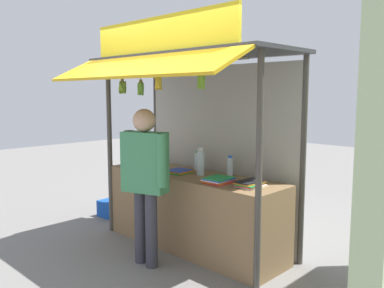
# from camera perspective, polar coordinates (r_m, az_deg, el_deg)

# --- Properties ---
(ground_plane) EXTENTS (20.00, 20.00, 0.00)m
(ground_plane) POSITION_cam_1_polar(r_m,az_deg,el_deg) (4.87, -0.00, -14.16)
(ground_plane) COLOR slate
(stall_counter) EXTENTS (2.27, 0.65, 0.85)m
(stall_counter) POSITION_cam_1_polar(r_m,az_deg,el_deg) (4.74, -0.00, -9.35)
(stall_counter) COLOR olive
(stall_counter) RESTS_ON ground
(stall_structure) EXTENTS (2.47, 1.51, 2.54)m
(stall_structure) POSITION_cam_1_polar(r_m,az_deg,el_deg) (4.62, 0.82, 4.20)
(stall_structure) COLOR #4C4742
(stall_structure) RESTS_ON ground
(water_bottle_front_right) EXTENTS (0.06, 0.06, 0.23)m
(water_bottle_front_right) POSITION_cam_1_polar(r_m,az_deg,el_deg) (4.91, 0.73, -2.38)
(water_bottle_front_right) COLOR silver
(water_bottle_front_right) RESTS_ON stall_counter
(water_bottle_mid_right) EXTENTS (0.07, 0.07, 0.24)m
(water_bottle_mid_right) POSITION_cam_1_polar(r_m,az_deg,el_deg) (4.55, 5.34, -3.14)
(water_bottle_mid_right) COLOR silver
(water_bottle_mid_right) RESTS_ON stall_counter
(water_bottle_mid_left) EXTENTS (0.09, 0.09, 0.32)m
(water_bottle_mid_left) POSITION_cam_1_polar(r_m,az_deg,el_deg) (4.57, 1.19, -2.57)
(water_bottle_mid_left) COLOR silver
(water_bottle_mid_left) RESTS_ON stall_counter
(magazine_stack_front_left) EXTENTS (0.23, 0.32, 0.06)m
(magazine_stack_front_left) POSITION_cam_1_polar(r_m,az_deg,el_deg) (4.08, 8.13, -5.53)
(magazine_stack_front_left) COLOR white
(magazine_stack_front_left) RESTS_ON stall_counter
(magazine_stack_far_right) EXTENTS (0.26, 0.31, 0.06)m
(magazine_stack_far_right) POSITION_cam_1_polar(r_m,az_deg,el_deg) (4.22, 3.74, -5.07)
(magazine_stack_far_right) COLOR red
(magazine_stack_far_right) RESTS_ON stall_counter
(magazine_stack_back_right) EXTENTS (0.26, 0.28, 0.04)m
(magazine_stack_back_right) POSITION_cam_1_polar(r_m,az_deg,el_deg) (4.72, -1.77, -3.86)
(magazine_stack_back_right) COLOR green
(magazine_stack_back_right) RESTS_ON stall_counter
(banana_bunch_rightmost) EXTENTS (0.09, 0.09, 0.31)m
(banana_bunch_rightmost) POSITION_cam_1_polar(r_m,az_deg,el_deg) (4.53, -7.19, 7.76)
(banana_bunch_rightmost) COLOR #332D23
(banana_bunch_inner_right) EXTENTS (0.11, 0.11, 0.29)m
(banana_bunch_inner_right) POSITION_cam_1_polar(r_m,az_deg,el_deg) (4.80, -9.71, 7.86)
(banana_bunch_inner_right) COLOR #332D23
(banana_bunch_inner_left) EXTENTS (0.09, 0.10, 0.25)m
(banana_bunch_inner_left) POSITION_cam_1_polar(r_m,az_deg,el_deg) (3.87, 1.34, 8.76)
(banana_bunch_inner_left) COLOR #332D23
(banana_bunch_leftmost) EXTENTS (0.10, 0.10, 0.25)m
(banana_bunch_leftmost) POSITION_cam_1_polar(r_m,az_deg,el_deg) (4.30, -4.72, 8.51)
(banana_bunch_leftmost) COLOR #332D23
(vendor_person) EXTENTS (0.61, 0.33, 1.62)m
(vendor_person) POSITION_cam_1_polar(r_m,az_deg,el_deg) (4.16, -6.60, -3.98)
(vendor_person) COLOR #383842
(vendor_person) RESTS_ON ground
(plastic_crate) EXTENTS (0.34, 0.34, 0.23)m
(plastic_crate) POSITION_cam_1_polar(r_m,az_deg,el_deg) (6.08, -11.03, -8.80)
(plastic_crate) COLOR #194CB2
(plastic_crate) RESTS_ON ground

